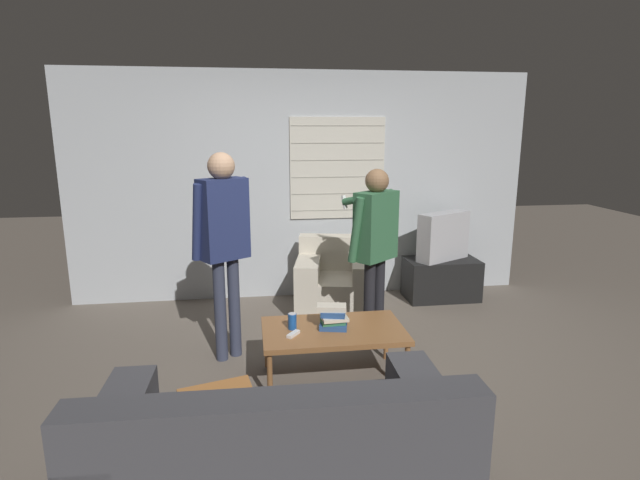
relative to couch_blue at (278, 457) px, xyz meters
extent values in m
plane|color=#665B51|center=(0.50, 1.35, -0.30)|extent=(16.00, 16.00, 0.00)
cube|color=#ADB2B7|center=(0.50, 3.38, 0.98)|extent=(5.20, 0.06, 2.55)
cube|color=beige|center=(0.89, 3.34, 1.19)|extent=(1.08, 0.02, 1.14)
cube|color=gray|center=(0.89, 3.33, 0.71)|extent=(1.06, 0.00, 0.01)
cube|color=gray|center=(0.89, 3.33, 0.90)|extent=(1.06, 0.00, 0.01)
cube|color=gray|center=(0.89, 3.33, 1.09)|extent=(1.06, 0.00, 0.01)
cube|color=gray|center=(0.89, 3.33, 1.28)|extent=(1.06, 0.00, 0.01)
cube|color=gray|center=(0.89, 3.33, 1.47)|extent=(1.06, 0.00, 0.01)
cube|color=gray|center=(0.89, 3.33, 1.66)|extent=(1.06, 0.00, 0.01)
cube|color=#424247|center=(0.01, 0.06, -0.09)|extent=(1.87, 0.99, 0.40)
cube|color=#424247|center=(0.00, -0.31, 0.31)|extent=(1.86, 0.24, 0.41)
cube|color=#424247|center=(-0.80, 0.08, 0.20)|extent=(0.26, 0.95, 0.18)
cube|color=#424247|center=(0.81, 0.04, 0.20)|extent=(0.26, 0.95, 0.18)
cube|color=#935B2D|center=(-0.32, 0.11, 0.21)|extent=(0.41, 0.31, 0.37)
cube|color=beige|center=(0.78, 2.74, -0.09)|extent=(0.95, 0.91, 0.41)
cube|color=beige|center=(0.83, 3.02, 0.30)|extent=(0.84, 0.35, 0.37)
cube|color=beige|center=(1.06, 2.68, 0.20)|extent=(0.38, 0.80, 0.18)
cube|color=beige|center=(0.49, 2.79, 0.20)|extent=(0.38, 0.80, 0.18)
cube|color=brown|center=(0.51, 1.30, 0.11)|extent=(1.09, 0.65, 0.04)
cylinder|color=brown|center=(0.00, 1.58, -0.10)|extent=(0.04, 0.04, 0.38)
cylinder|color=brown|center=(1.01, 1.58, -0.10)|extent=(0.04, 0.04, 0.38)
cylinder|color=brown|center=(0.00, 1.02, -0.10)|extent=(0.04, 0.04, 0.38)
cylinder|color=brown|center=(1.01, 1.02, -0.10)|extent=(0.04, 0.04, 0.38)
cube|color=black|center=(2.05, 3.00, -0.06)|extent=(0.82, 0.47, 0.46)
cube|color=#B2B2B7|center=(2.05, 3.00, 0.44)|extent=(0.68, 0.49, 0.54)
cube|color=#3D4738|center=(2.00, 3.09, 0.44)|extent=(0.50, 0.28, 0.44)
cylinder|color=#33384C|center=(-0.38, 1.77, 0.15)|extent=(0.10, 0.10, 0.88)
cylinder|color=#33384C|center=(-0.26, 1.84, 0.15)|extent=(0.10, 0.10, 0.88)
cube|color=navy|center=(-0.32, 1.81, 0.92)|extent=(0.43, 0.38, 0.66)
sphere|color=tan|center=(-0.32, 1.81, 1.34)|extent=(0.22, 0.22, 0.22)
cylinder|color=navy|center=(-0.52, 1.73, 0.91)|extent=(0.15, 0.17, 0.63)
cylinder|color=navy|center=(-0.30, 2.16, 1.08)|extent=(0.38, 0.54, 0.33)
cube|color=black|center=(-0.45, 2.40, 0.95)|extent=(0.08, 0.09, 0.13)
cylinder|color=black|center=(0.92, 1.86, 0.10)|extent=(0.10, 0.10, 0.80)
cylinder|color=black|center=(1.04, 1.95, 0.10)|extent=(0.10, 0.10, 0.80)
cube|color=#336642|center=(0.98, 1.91, 0.80)|extent=(0.44, 0.41, 0.60)
sphere|color=#846042|center=(0.98, 1.91, 1.20)|extent=(0.21, 0.21, 0.21)
cylinder|color=#336642|center=(0.78, 1.80, 0.79)|extent=(0.15, 0.16, 0.57)
cylinder|color=#336642|center=(0.98, 2.26, 1.00)|extent=(0.41, 0.49, 0.21)
cube|color=white|center=(0.81, 2.48, 0.93)|extent=(0.07, 0.07, 0.13)
cube|color=#284C89|center=(0.51, 1.31, 0.15)|extent=(0.24, 0.21, 0.04)
cube|color=#33754C|center=(0.50, 1.31, 0.19)|extent=(0.18, 0.14, 0.03)
cube|color=beige|center=(0.51, 1.31, 0.21)|extent=(0.21, 0.17, 0.03)
cube|color=#284C89|center=(0.51, 1.32, 0.25)|extent=(0.21, 0.19, 0.04)
cube|color=beige|center=(0.49, 1.33, 0.29)|extent=(0.24, 0.16, 0.04)
cylinder|color=#194C9E|center=(0.19, 1.34, 0.19)|extent=(0.07, 0.07, 0.12)
cylinder|color=silver|center=(0.19, 1.34, 0.25)|extent=(0.06, 0.06, 0.00)
cube|color=white|center=(0.19, 1.21, 0.14)|extent=(0.11, 0.13, 0.02)
camera|label=1|loc=(-0.10, -2.25, 1.65)|focal=28.00mm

